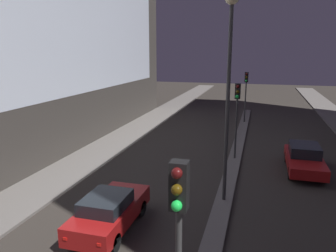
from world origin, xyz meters
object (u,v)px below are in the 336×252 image
at_px(traffic_light_far, 246,86).
at_px(car_left_lane, 109,211).
at_px(car_right_lane, 304,158).
at_px(traffic_light_mid, 237,104).
at_px(street_lamp, 230,54).
at_px(traffic_light_near, 179,226).

distance_m(traffic_light_far, car_left_lane, 20.84).
distance_m(car_left_lane, car_right_lane, 11.52).
bearing_deg(traffic_light_mid, car_left_lane, -112.28).
distance_m(traffic_light_far, car_right_lane, 12.65).
bearing_deg(traffic_light_mid, traffic_light_far, 90.00).
bearing_deg(traffic_light_mid, car_right_lane, -12.06).
relative_size(traffic_light_mid, car_right_lane, 1.00).
bearing_deg(car_right_lane, traffic_light_mid, 167.94).
xyz_separation_m(traffic_light_mid, traffic_light_far, (0.00, 10.91, 0.00)).
distance_m(traffic_light_mid, traffic_light_far, 10.91).
bearing_deg(street_lamp, traffic_light_mid, 90.00).
bearing_deg(car_left_lane, traffic_light_far, 79.26).
relative_size(traffic_light_mid, car_left_lane, 1.11).
height_order(street_lamp, car_left_lane, street_lamp).
bearing_deg(traffic_light_near, traffic_light_far, 90.00).
distance_m(traffic_light_mid, car_left_lane, 10.52).
height_order(traffic_light_near, traffic_light_far, same).
bearing_deg(car_right_lane, traffic_light_near, -105.92).
xyz_separation_m(car_left_lane, car_right_lane, (7.70, 8.57, -0.01)).
xyz_separation_m(traffic_light_near, street_lamp, (0.00, 8.40, 2.96)).
distance_m(traffic_light_near, street_lamp, 8.91).
distance_m(traffic_light_mid, car_right_lane, 4.80).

